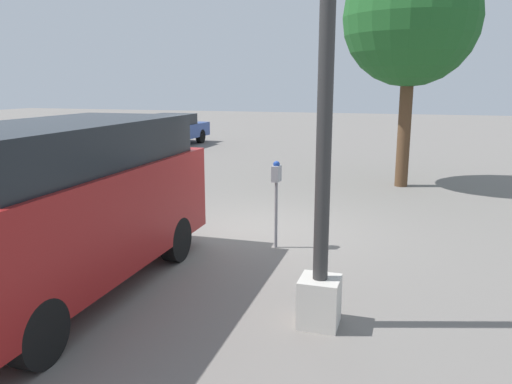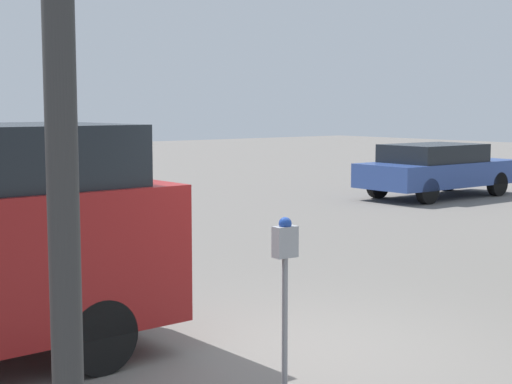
% 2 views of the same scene
% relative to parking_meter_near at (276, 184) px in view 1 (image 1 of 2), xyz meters
% --- Properties ---
extents(ground_plane, '(80.00, 80.00, 0.00)m').
position_rel_parking_meter_near_xyz_m(ground_plane, '(-0.77, -0.63, -1.07)').
color(ground_plane, slate).
extents(parking_meter_near, '(0.21, 0.13, 1.45)m').
position_rel_parking_meter_near_xyz_m(parking_meter_near, '(0.00, 0.00, 0.00)').
color(parking_meter_near, gray).
rests_on(parking_meter_near, ground).
extents(lamp_post, '(0.44, 0.44, 5.80)m').
position_rel_parking_meter_near_xyz_m(lamp_post, '(2.49, 1.17, 0.85)').
color(lamp_post, beige).
rests_on(lamp_post, ground).
extents(parked_van, '(4.97, 2.06, 2.20)m').
position_rel_parking_meter_near_xyz_m(parked_van, '(2.58, -2.14, 0.12)').
color(parked_van, maroon).
rests_on(parked_van, ground).
extents(car_distant, '(4.58, 1.88, 1.39)m').
position_rel_parking_meter_near_xyz_m(car_distant, '(-12.17, -8.08, -0.32)').
color(car_distant, '#2D478C').
rests_on(car_distant, ground).
extents(street_tree, '(3.40, 3.40, 5.98)m').
position_rel_parking_meter_near_xyz_m(street_tree, '(-5.96, 1.86, 3.19)').
color(street_tree, '#513823').
rests_on(street_tree, ground).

